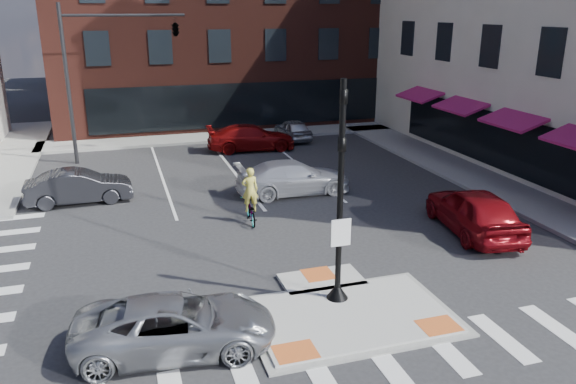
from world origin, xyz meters
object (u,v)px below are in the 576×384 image
object	(u,v)px
white_pickup	(293,177)
bg_car_silver	(293,129)
silver_suv	(175,325)
bg_car_dark	(79,187)
cyclist	(250,204)
red_sedan	(474,211)
bg_car_red	(251,138)

from	to	relation	value
white_pickup	bg_car_silver	size ratio (longest dim) A/B	1.35
silver_suv	bg_car_dark	bearing A→B (deg)	19.19
cyclist	silver_suv	bearing A→B (deg)	68.17
white_pickup	silver_suv	bearing A→B (deg)	148.77
red_sedan	cyclist	world-z (taller)	cyclist
silver_suv	white_pickup	size ratio (longest dim) A/B	0.94
bg_car_red	bg_car_dark	bearing A→B (deg)	131.06
red_sedan	bg_car_red	bearing A→B (deg)	-63.92
red_sedan	bg_car_silver	bearing A→B (deg)	-76.28
cyclist	white_pickup	bearing A→B (deg)	-128.57
red_sedan	bg_car_red	size ratio (longest dim) A/B	0.98
red_sedan	bg_car_red	world-z (taller)	red_sedan
bg_car_red	cyclist	distance (m)	11.46
white_pickup	red_sedan	bearing A→B (deg)	-142.61
white_pickup	bg_car_silver	xyz separation A→B (m)	(3.23, 10.13, -0.09)
white_pickup	bg_car_red	distance (m)	8.26
bg_car_red	silver_suv	bearing A→B (deg)	165.08
silver_suv	bg_car_red	bearing A→B (deg)	-11.99
white_pickup	bg_car_dark	size ratio (longest dim) A/B	1.18
red_sedan	bg_car_dark	size ratio (longest dim) A/B	1.16
silver_suv	cyclist	bearing A→B (deg)	-18.80
bg_car_dark	red_sedan	bearing A→B (deg)	-121.04
white_pickup	cyclist	xyz separation A→B (m)	(-2.62, -2.87, -0.00)
silver_suv	bg_car_dark	distance (m)	12.19
silver_suv	red_sedan	size ratio (longest dim) A/B	0.96
white_pickup	bg_car_dark	xyz separation A→B (m)	(-8.86, 1.46, -0.03)
white_pickup	cyclist	world-z (taller)	cyclist
silver_suv	cyclist	world-z (taller)	cyclist
red_sedan	white_pickup	xyz separation A→B (m)	(-4.80, 6.23, -0.11)
white_pickup	bg_car_red	xyz separation A→B (m)	(0.13, 8.26, -0.00)
silver_suv	bg_car_red	xyz separation A→B (m)	(6.41, 18.70, 0.07)
bg_car_dark	bg_car_silver	world-z (taller)	bg_car_dark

